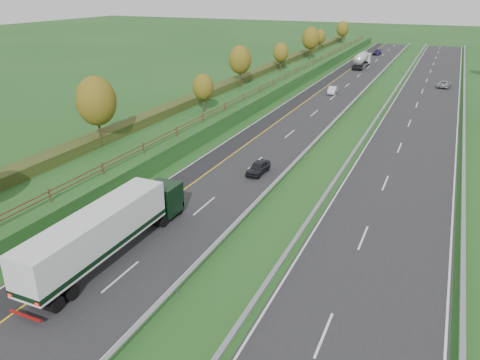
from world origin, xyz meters
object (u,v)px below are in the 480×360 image
object	(u,v)px
box_lorry	(108,229)
car_oncoming	(444,84)
road_tanker	(362,60)
car_small_far	(377,52)
car_dark_near	(258,168)
car_silver_mid	(332,90)

from	to	relation	value
box_lorry	car_oncoming	distance (m)	78.40
road_tanker	car_small_far	world-z (taller)	road_tanker
car_dark_near	car_silver_mid	bearing A→B (deg)	95.37
road_tanker	car_dark_near	xyz separation A→B (m)	(3.13, -74.19, -1.17)
car_dark_near	car_small_far	world-z (taller)	car_small_far
car_silver_mid	car_small_far	xyz separation A→B (m)	(-0.88, 56.46, 0.01)
box_lorry	car_small_far	xyz separation A→B (m)	(0.38, 117.89, -1.63)
road_tanker	car_oncoming	world-z (taller)	road_tanker
road_tanker	car_small_far	distance (m)	24.22
car_silver_mid	car_oncoming	bearing A→B (deg)	33.31
road_tanker	car_silver_mid	world-z (taller)	road_tanker
car_small_far	car_oncoming	world-z (taller)	car_small_far
box_lorry	car_dark_near	xyz separation A→B (m)	(3.60, 19.52, -1.64)
box_lorry	car_small_far	bearing A→B (deg)	89.81
box_lorry	car_oncoming	xyz separation A→B (m)	(19.62, 75.88, -1.64)
road_tanker	car_dark_near	world-z (taller)	road_tanker
box_lorry	car_silver_mid	bearing A→B (deg)	88.82
car_silver_mid	car_small_far	distance (m)	56.47
car_silver_mid	car_small_far	bearing A→B (deg)	85.98
car_dark_near	box_lorry	bearing A→B (deg)	-98.27
road_tanker	car_silver_mid	size ratio (longest dim) A/B	2.88
road_tanker	car_silver_mid	bearing A→B (deg)	-88.59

